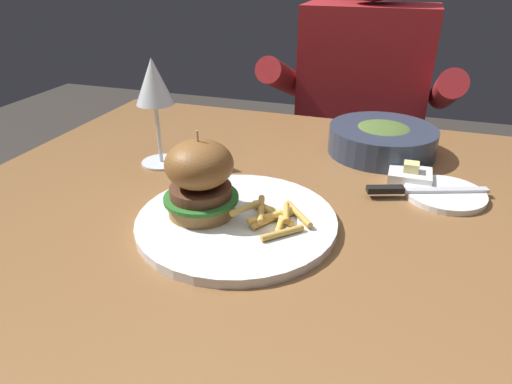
% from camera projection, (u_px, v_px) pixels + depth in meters
% --- Properties ---
extents(dining_table, '(1.16, 0.93, 0.74)m').
position_uv_depth(dining_table, '(297.00, 256.00, 0.76)').
color(dining_table, brown).
rests_on(dining_table, ground).
extents(main_plate, '(0.29, 0.29, 0.01)m').
position_uv_depth(main_plate, '(237.00, 221.00, 0.67)').
color(main_plate, white).
rests_on(main_plate, dining_table).
extents(burger_sandwich, '(0.11, 0.11, 0.13)m').
position_uv_depth(burger_sandwich, '(200.00, 178.00, 0.65)').
color(burger_sandwich, '#9E6B38').
rests_on(burger_sandwich, main_plate).
extents(fries_pile, '(0.11, 0.11, 0.03)m').
position_uv_depth(fries_pile, '(273.00, 216.00, 0.65)').
color(fries_pile, '#E0B251').
rests_on(fries_pile, main_plate).
extents(wine_glass, '(0.08, 0.08, 0.20)m').
position_uv_depth(wine_glass, '(154.00, 87.00, 0.81)').
color(wine_glass, silver).
rests_on(wine_glass, dining_table).
extents(bread_plate, '(0.13, 0.13, 0.01)m').
position_uv_depth(bread_plate, '(445.00, 194.00, 0.75)').
color(bread_plate, white).
rests_on(bread_plate, dining_table).
extents(table_knife, '(0.19, 0.08, 0.01)m').
position_uv_depth(table_knife, '(416.00, 190.00, 0.75)').
color(table_knife, silver).
rests_on(table_knife, bread_plate).
extents(butter_dish, '(0.07, 0.06, 0.04)m').
position_uv_depth(butter_dish, '(410.00, 175.00, 0.80)').
color(butter_dish, white).
rests_on(butter_dish, dining_table).
extents(soup_bowl, '(0.21, 0.21, 0.06)m').
position_uv_depth(soup_bowl, '(382.00, 139.00, 0.91)').
color(soup_bowl, '#2D384C').
rests_on(soup_bowl, dining_table).
extents(diner_person, '(0.51, 0.36, 1.18)m').
position_uv_depth(diner_person, '(357.00, 148.00, 1.42)').
color(diner_person, '#282833').
rests_on(diner_person, ground).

